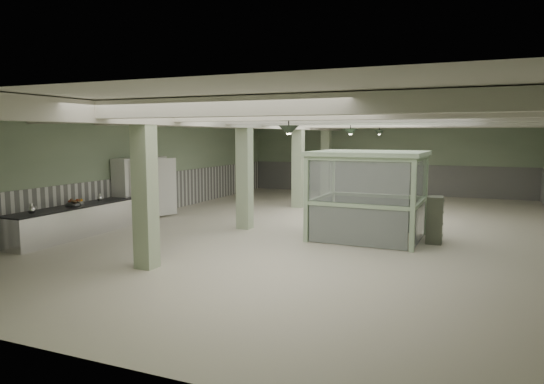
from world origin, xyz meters
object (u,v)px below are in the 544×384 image
at_px(guard_booth, 368,179).
at_px(filing_cabinet, 435,220).
at_px(walkin_cooler, 142,189).
at_px(prep_counter, 85,219).

xyz_separation_m(guard_booth, filing_cabinet, (1.83, 0.10, -1.06)).
bearing_deg(walkin_cooler, guard_booth, -1.02).
bearing_deg(guard_booth, filing_cabinet, 5.01).
relative_size(prep_counter, walkin_cooler, 2.23).
relative_size(prep_counter, guard_booth, 1.65).
bearing_deg(filing_cabinet, guard_booth, -178.25).
distance_m(walkin_cooler, filing_cabinet, 9.86).
height_order(prep_counter, filing_cabinet, filing_cabinet).
distance_m(walkin_cooler, guard_booth, 8.05).
bearing_deg(filing_cabinet, prep_counter, -165.51).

